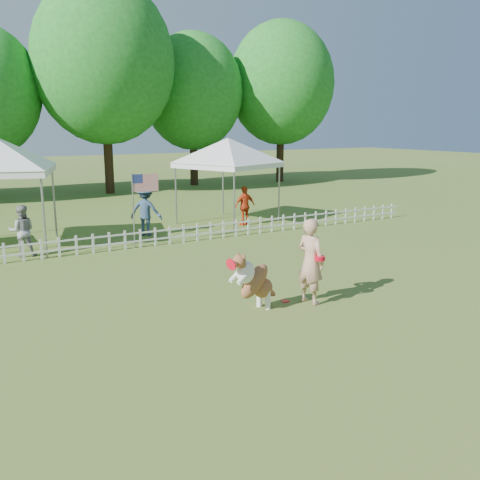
{
  "coord_description": "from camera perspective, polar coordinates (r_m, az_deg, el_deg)",
  "views": [
    {
      "loc": [
        -5.84,
        -8.89,
        3.83
      ],
      "look_at": [
        0.5,
        2.0,
        1.1
      ],
      "focal_mm": 40.0,
      "sensor_mm": 36.0,
      "label": 1
    }
  ],
  "objects": [
    {
      "name": "dog",
      "position": [
        11.1,
        1.63,
        -4.37
      ],
      "size": [
        1.35,
        0.79,
        1.32
      ],
      "primitive_type": null,
      "rotation": [
        0.0,
        0.0,
        0.3
      ],
      "color": "brown",
      "rests_on": "ground"
    },
    {
      "name": "frisbee_on_turf",
      "position": [
        11.93,
        4.85,
        -6.5
      ],
      "size": [
        0.2,
        0.2,
        0.02
      ],
      "primitive_type": "cylinder",
      "rotation": [
        0.0,
        0.0,
        0.01
      ],
      "color": "red",
      "rests_on": "ground"
    },
    {
      "name": "spectator_c",
      "position": [
        20.67,
        0.52,
        3.68
      ],
      "size": [
        0.91,
        0.43,
        1.52
      ],
      "primitive_type": "imported",
      "rotation": [
        0.0,
        0.0,
        3.21
      ],
      "color": "red",
      "rests_on": "ground"
    },
    {
      "name": "spectator_a",
      "position": [
        16.98,
        -22.22,
        0.91
      ],
      "size": [
        0.84,
        0.71,
        1.53
      ],
      "primitive_type": "imported",
      "rotation": [
        0.0,
        0.0,
        2.95
      ],
      "color": "gray",
      "rests_on": "ground"
    },
    {
      "name": "handler",
      "position": [
        11.63,
        7.54,
        -2.27
      ],
      "size": [
        0.58,
        0.76,
        1.88
      ],
      "primitive_type": "imported",
      "rotation": [
        0.0,
        0.0,
        1.77
      ],
      "color": "tan",
      "rests_on": "ground"
    },
    {
      "name": "canopy_tent_right",
      "position": [
        21.09,
        -1.29,
        6.22
      ],
      "size": [
        4.1,
        4.1,
        3.25
      ],
      "primitive_type": null,
      "rotation": [
        0.0,
        0.0,
        0.39
      ],
      "color": "silver",
      "rests_on": "ground"
    },
    {
      "name": "tree_far_right",
      "position": [
        36.9,
        4.39,
        15.09
      ],
      "size": [
        7.0,
        7.0,
        11.4
      ],
      "primitive_type": null,
      "color": "#1D661E",
      "rests_on": "ground"
    },
    {
      "name": "spectator_b",
      "position": [
        19.01,
        -10.01,
        3.14
      ],
      "size": [
        1.3,
        1.27,
        1.78
      ],
      "primitive_type": "imported",
      "rotation": [
        0.0,
        0.0,
        2.4
      ],
      "color": "navy",
      "rests_on": "ground"
    },
    {
      "name": "flag_pole",
      "position": [
        17.16,
        -11.31,
        3.1
      ],
      "size": [
        0.91,
        0.13,
        2.36
      ],
      "primitive_type": null,
      "rotation": [
        0.0,
        0.0,
        -0.04
      ],
      "color": "gray",
      "rests_on": "ground"
    },
    {
      "name": "tree_center_right",
      "position": [
        31.27,
        -14.26,
        16.39
      ],
      "size": [
        7.6,
        7.6,
        12.6
      ],
      "primitive_type": null,
      "color": "#1D661E",
      "rests_on": "ground"
    },
    {
      "name": "picket_fence",
      "position": [
        17.29,
        -9.8,
        0.26
      ],
      "size": [
        22.0,
        0.08,
        0.6
      ],
      "primitive_type": null,
      "color": "silver",
      "rests_on": "ground"
    },
    {
      "name": "ground",
      "position": [
        11.3,
        2.96,
        -7.59
      ],
      "size": [
        120.0,
        120.0,
        0.0
      ],
      "primitive_type": "plane",
      "color": "#3C6520",
      "rests_on": "ground"
    },
    {
      "name": "tree_right",
      "position": [
        34.75,
        -5.05,
        14.43
      ],
      "size": [
        6.2,
        6.2,
        10.4
      ],
      "primitive_type": null,
      "color": "#1D661E",
      "rests_on": "ground"
    }
  ]
}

